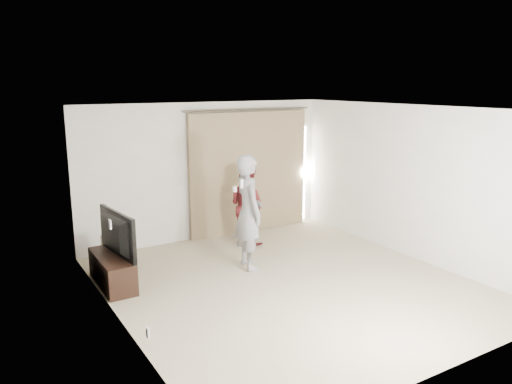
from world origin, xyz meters
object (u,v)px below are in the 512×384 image
person_woman (247,205)px  tv (110,234)px  tv_console (112,271)px  person_man (248,212)px

person_woman → tv: bearing=-165.7°
tv_console → tv: 0.56m
tv → person_man: (2.11, -0.40, 0.14)m
tv_console → person_man: bearing=-10.7°
tv_console → person_woman: person_woman is taller
tv_console → tv: bearing=0.0°
tv → person_man: person_man is taller
tv_console → person_woman: (2.71, 0.69, 0.50)m
tv_console → person_man: (2.11, -0.40, 0.70)m
tv_console → tv: (0.00, 0.00, 0.56)m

